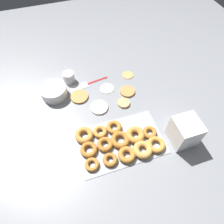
{
  "coord_description": "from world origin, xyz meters",
  "views": [
    {
      "loc": [
        -0.24,
        -0.75,
        1.06
      ],
      "look_at": [
        -0.01,
        -0.07,
        0.04
      ],
      "focal_mm": 32.0,
      "sensor_mm": 36.0,
      "label": 1
    }
  ],
  "objects_px": {
    "pancake_5": "(124,103)",
    "batter_bowl": "(54,91)",
    "pancake_3": "(127,91)",
    "pancake_0": "(79,97)",
    "donut_tray": "(120,142)",
    "pancake_1": "(107,88)",
    "pancake_2": "(128,75)",
    "container_stack": "(184,132)",
    "paper_cup": "(69,77)",
    "pancake_4": "(99,107)",
    "spatula": "(83,85)"
  },
  "relations": [
    {
      "from": "pancake_3",
      "to": "pancake_4",
      "type": "xyz_separation_m",
      "value": [
        -0.23,
        -0.07,
        -0.0
      ]
    },
    {
      "from": "pancake_2",
      "to": "batter_bowl",
      "type": "bearing_deg",
      "value": -177.67
    },
    {
      "from": "pancake_1",
      "to": "batter_bowl",
      "type": "height_order",
      "value": "batter_bowl"
    },
    {
      "from": "pancake_4",
      "to": "batter_bowl",
      "type": "relative_size",
      "value": 0.66
    },
    {
      "from": "donut_tray",
      "to": "pancake_0",
      "type": "bearing_deg",
      "value": 109.14
    },
    {
      "from": "pancake_0",
      "to": "batter_bowl",
      "type": "xyz_separation_m",
      "value": [
        -0.16,
        0.07,
        0.03
      ]
    },
    {
      "from": "pancake_2",
      "to": "batter_bowl",
      "type": "height_order",
      "value": "batter_bowl"
    },
    {
      "from": "pancake_1",
      "to": "donut_tray",
      "type": "bearing_deg",
      "value": -97.69
    },
    {
      "from": "pancake_1",
      "to": "pancake_2",
      "type": "height_order",
      "value": "same"
    },
    {
      "from": "pancake_3",
      "to": "pancake_4",
      "type": "bearing_deg",
      "value": -162.49
    },
    {
      "from": "pancake_3",
      "to": "donut_tray",
      "type": "xyz_separation_m",
      "value": [
        -0.18,
        -0.36,
        0.01
      ]
    },
    {
      "from": "pancake_1",
      "to": "pancake_4",
      "type": "xyz_separation_m",
      "value": [
        -0.1,
        -0.15,
        0.0
      ]
    },
    {
      "from": "pancake_0",
      "to": "paper_cup",
      "type": "relative_size",
      "value": 1.49
    },
    {
      "from": "pancake_1",
      "to": "paper_cup",
      "type": "distance_m",
      "value": 0.29
    },
    {
      "from": "pancake_2",
      "to": "pancake_3",
      "type": "distance_m",
      "value": 0.17
    },
    {
      "from": "pancake_2",
      "to": "container_stack",
      "type": "relative_size",
      "value": 0.48
    },
    {
      "from": "pancake_3",
      "to": "paper_cup",
      "type": "height_order",
      "value": "paper_cup"
    },
    {
      "from": "pancake_2",
      "to": "paper_cup",
      "type": "height_order",
      "value": "paper_cup"
    },
    {
      "from": "pancake_2",
      "to": "pancake_3",
      "type": "relative_size",
      "value": 0.8
    },
    {
      "from": "pancake_3",
      "to": "batter_bowl",
      "type": "bearing_deg",
      "value": 164.87
    },
    {
      "from": "pancake_2",
      "to": "pancake_3",
      "type": "bearing_deg",
      "value": -111.92
    },
    {
      "from": "pancake_1",
      "to": "pancake_3",
      "type": "height_order",
      "value": "pancake_3"
    },
    {
      "from": "pancake_0",
      "to": "pancake_5",
      "type": "xyz_separation_m",
      "value": [
        0.27,
        -0.15,
        0.0
      ]
    },
    {
      "from": "pancake_1",
      "to": "container_stack",
      "type": "height_order",
      "value": "container_stack"
    },
    {
      "from": "pancake_0",
      "to": "pancake_1",
      "type": "distance_m",
      "value": 0.2
    },
    {
      "from": "pancake_3",
      "to": "container_stack",
      "type": "relative_size",
      "value": 0.6
    },
    {
      "from": "donut_tray",
      "to": "pancake_4",
      "type": "bearing_deg",
      "value": 98.29
    },
    {
      "from": "donut_tray",
      "to": "pancake_3",
      "type": "bearing_deg",
      "value": 62.8
    },
    {
      "from": "pancake_4",
      "to": "spatula",
      "type": "distance_m",
      "value": 0.23
    },
    {
      "from": "donut_tray",
      "to": "spatula",
      "type": "distance_m",
      "value": 0.52
    },
    {
      "from": "pancake_5",
      "to": "container_stack",
      "type": "bearing_deg",
      "value": -56.86
    },
    {
      "from": "pancake_5",
      "to": "pancake_2",
      "type": "bearing_deg",
      "value": 63.39
    },
    {
      "from": "pancake_1",
      "to": "donut_tray",
      "type": "relative_size",
      "value": 0.19
    },
    {
      "from": "pancake_5",
      "to": "donut_tray",
      "type": "height_order",
      "value": "donut_tray"
    },
    {
      "from": "pancake_0",
      "to": "paper_cup",
      "type": "height_order",
      "value": "paper_cup"
    },
    {
      "from": "paper_cup",
      "to": "pancake_4",
      "type": "bearing_deg",
      "value": -65.82
    },
    {
      "from": "pancake_0",
      "to": "pancake_5",
      "type": "distance_m",
      "value": 0.31
    },
    {
      "from": "pancake_3",
      "to": "paper_cup",
      "type": "relative_size",
      "value": 1.28
    },
    {
      "from": "pancake_3",
      "to": "batter_bowl",
      "type": "xyz_separation_m",
      "value": [
        -0.48,
        0.13,
        0.03
      ]
    },
    {
      "from": "pancake_2",
      "to": "pancake_5",
      "type": "height_order",
      "value": "pancake_5"
    },
    {
      "from": "batter_bowl",
      "to": "spatula",
      "type": "xyz_separation_m",
      "value": [
        0.21,
        0.03,
        -0.03
      ]
    },
    {
      "from": "pancake_5",
      "to": "batter_bowl",
      "type": "height_order",
      "value": "batter_bowl"
    },
    {
      "from": "pancake_3",
      "to": "pancake_0",
      "type": "bearing_deg",
      "value": 169.93
    },
    {
      "from": "pancake_2",
      "to": "donut_tray",
      "type": "distance_m",
      "value": 0.57
    },
    {
      "from": "pancake_4",
      "to": "container_stack",
      "type": "distance_m",
      "value": 0.55
    },
    {
      "from": "container_stack",
      "to": "spatula",
      "type": "height_order",
      "value": "container_stack"
    },
    {
      "from": "pancake_1",
      "to": "pancake_2",
      "type": "xyz_separation_m",
      "value": [
        0.19,
        0.08,
        0.0
      ]
    },
    {
      "from": "donut_tray",
      "to": "pancake_1",
      "type": "bearing_deg",
      "value": 82.31
    },
    {
      "from": "pancake_0",
      "to": "donut_tray",
      "type": "xyz_separation_m",
      "value": [
        0.14,
        -0.42,
        0.01
      ]
    },
    {
      "from": "batter_bowl",
      "to": "pancake_4",
      "type": "bearing_deg",
      "value": -38.07
    }
  ]
}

